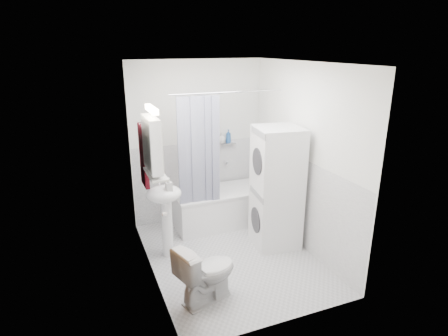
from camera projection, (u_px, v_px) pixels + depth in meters
name	position (u px, v px, depth m)	size (l,w,h in m)	color
floor	(231.00, 256.00, 4.81)	(2.60, 2.60, 0.00)	silver
room_walls	(232.00, 144.00, 4.34)	(2.60, 2.60, 2.60)	white
wainscot	(223.00, 205.00, 4.88)	(1.98, 2.58, 2.58)	white
door	(165.00, 214.00, 3.67)	(0.05, 2.00, 2.00)	brown
bathtub	(221.00, 205.00, 5.60)	(1.40, 0.66, 0.54)	white
tub_spout	(225.00, 162.00, 5.79)	(0.04, 0.04, 0.12)	silver
curtain_rod	(228.00, 92.00, 4.83)	(0.02, 0.02, 1.58)	silver
shower_curtain	(199.00, 151.00, 4.92)	(0.55, 0.02, 1.45)	#141B48
sink	(165.00, 205.00, 4.62)	(0.44, 0.37, 1.04)	white
medicine_cabinet	(152.00, 143.00, 4.09)	(0.13, 0.50, 0.71)	white
shelf	(156.00, 174.00, 4.21)	(0.18, 0.54, 0.03)	silver
shower_caddy	(228.00, 144.00, 5.71)	(0.22, 0.06, 0.02)	silver
towel	(144.00, 154.00, 4.53)	(0.07, 0.32, 0.78)	#4E0D0C
washer_dryer	(276.00, 188.00, 4.88)	(0.65, 0.64, 1.61)	white
toilet	(207.00, 273.00, 3.89)	(0.37, 0.67, 0.65)	white
soap_pump	(169.00, 188.00, 4.48)	(0.08, 0.17, 0.08)	gray
shelf_bottle	(158.00, 174.00, 4.06)	(0.07, 0.18, 0.07)	gray
shelf_cup	(153.00, 166.00, 4.29)	(0.10, 0.09, 0.10)	gray
shampoo_a	(221.00, 139.00, 5.64)	(0.13, 0.17, 0.13)	gray
shampoo_b	(228.00, 140.00, 5.69)	(0.08, 0.21, 0.08)	#285BA0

